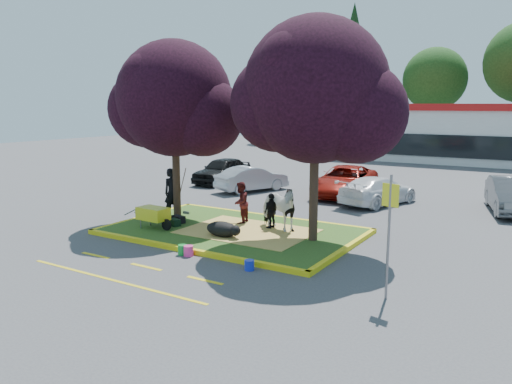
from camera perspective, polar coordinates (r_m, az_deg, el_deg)
The scene contains 32 objects.
ground at distance 17.12m, azimuth -2.64°, elevation -4.74°, with size 90.00×90.00×0.00m, color #424244.
median_island at distance 17.10m, azimuth -2.64°, elevation -4.50°, with size 8.00×5.00×0.15m, color #294816.
curb_near at distance 15.12m, azimuth -8.18°, elevation -6.55°, with size 8.30×0.16×0.15m, color yellow.
curb_far at distance 19.23m, azimuth 1.69°, elevation -2.87°, with size 8.30×0.16×0.15m, color yellow.
curb_left at distance 19.63m, azimuth -12.56°, elevation -2.84°, with size 0.16×5.30×0.15m, color yellow.
curb_right at distance 15.26m, azimuth 10.21°, elevation -6.44°, with size 0.16×5.30×0.15m, color yellow.
straw_bedding at distance 16.76m, azimuth -0.94°, elevation -4.51°, with size 4.20×3.00×0.01m, color #E9C860.
tree_purple_left at distance 18.56m, azimuth -9.30°, elevation 9.89°, with size 5.06×4.20×6.51m.
tree_purple_right at distance 15.27m, azimuth 6.88°, elevation 10.70°, with size 5.30×4.40×6.82m.
fire_lane_stripe_a at distance 15.40m, azimuth -17.86°, elevation -6.91°, with size 1.10×0.12×0.01m, color yellow.
fire_lane_stripe_b at distance 14.00m, azimuth -12.45°, elevation -8.36°, with size 1.10×0.12×0.01m, color yellow.
fire_lane_stripe_c at distance 12.75m, azimuth -5.86°, elevation -10.01°, with size 1.10×0.12×0.01m, color yellow.
fire_lane_long at distance 13.21m, azimuth -16.11°, elevation -9.64°, with size 6.00×0.10×0.01m, color yellow.
retail_building at distance 42.35m, azimuth 21.72°, elevation 6.44°, with size 20.40×8.40×4.40m.
treeline at distance 52.03m, azimuth 23.18°, elevation 12.93°, with size 46.58×7.80×14.63m.
cow at distance 16.82m, azimuth 2.42°, elevation -1.78°, with size 0.84×1.84×1.55m, color silver.
calf at distance 16.12m, azimuth -3.90°, elevation -4.25°, with size 1.13×0.64×0.49m, color black.
handler at distance 19.05m, azimuth -9.55°, elevation -0.07°, with size 0.67×0.44×1.84m, color black.
visitor_a at distance 17.77m, azimuth -1.78°, elevation -1.23°, with size 0.72×0.56×1.49m, color #481415.
visitor_b at distance 17.05m, azimuth 1.80°, elevation -2.16°, with size 0.72×0.30×1.23m, color black.
wheelbarrow at distance 17.45m, azimuth -11.64°, elevation -2.47°, with size 1.93×0.69×0.73m.
gear_bag_dark at distance 18.14m, azimuth -8.90°, elevation -3.10°, with size 0.51×0.28×0.26m, color black.
gear_bag_green at distance 17.76m, azimuth -9.31°, elevation -3.44°, with size 0.44×0.28×0.24m, color black.
sign_post at distance 11.42m, azimuth 14.99°, elevation -3.35°, with size 0.39×0.12×2.84m.
bucket_green at distance 14.87m, azimuth -8.38°, elevation -6.55°, with size 0.28×0.28×0.30m, color #16932F.
bucket_pink at distance 14.71m, azimuth -7.72°, elevation -6.69°, with size 0.28×0.28×0.30m, color #F5368C.
bucket_blue at distance 13.39m, azimuth -0.77°, elevation -8.35°, with size 0.26×0.26×0.28m, color #1A30D0.
car_black at distance 27.95m, azimuth -3.88°, elevation 2.49°, with size 1.69×4.20×1.43m, color black.
car_silver at distance 25.28m, azimuth -0.45°, elevation 1.52°, with size 1.33×3.82×1.26m, color #A9ACB2.
car_red at distance 24.40m, azimuth 10.13°, elevation 1.26°, with size 2.36×5.12×1.42m, color maroon.
car_white at distance 22.57m, azimuth 13.77°, elevation 0.17°, with size 1.72×4.24×1.23m, color white.
car_grey at distance 22.71m, azimuth 27.17°, elevation -0.34°, with size 1.51×4.34×1.43m, color #525559.
Camera 1 is at (9.33, -13.68, 4.35)m, focal length 35.00 mm.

